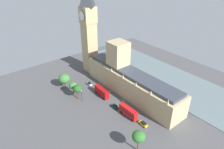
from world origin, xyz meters
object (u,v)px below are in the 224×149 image
at_px(plane_tree_far_end, 78,89).
at_px(plane_tree_trailing, 73,86).
at_px(double_decker_bus_leading, 102,92).
at_px(pedestrian_opposite_hall, 110,92).
at_px(plane_tree_midblock, 139,137).
at_px(double_decker_bus_by_river_gate, 128,112).
at_px(car_yellow_cab_under_trees, 143,124).
at_px(street_lamp_slot_12, 81,94).
at_px(parliament_building, 129,79).
at_px(car_dark_green_near_tower, 115,106).
at_px(street_lamp_slot_11, 75,88).
at_px(car_white_kerbside, 89,84).
at_px(clock_tower, 89,27).
at_px(pedestrian_corner, 123,101).
at_px(plane_tree_slot_10, 64,79).

distance_m(plane_tree_far_end, plane_tree_trailing, 4.85).
distance_m(double_decker_bus_leading, pedestrian_opposite_hall, 5.46).
height_order(pedestrian_opposite_hall, plane_tree_midblock, plane_tree_midblock).
xyz_separation_m(double_decker_bus_by_river_gate, plane_tree_trailing, (11.31, -32.00, 3.21)).
distance_m(car_yellow_cab_under_trees, street_lamp_slot_12, 35.62).
xyz_separation_m(parliament_building, car_dark_green_near_tower, (15.45, 6.66, -7.03)).
relative_size(double_decker_bus_by_river_gate, street_lamp_slot_11, 1.52).
bearing_deg(car_white_kerbside, double_decker_bus_by_river_gate, -87.97).
bearing_deg(pedestrian_opposite_hall, double_decker_bus_leading, 21.38).
height_order(parliament_building, car_white_kerbside, parliament_building).
bearing_deg(plane_tree_far_end, street_lamp_slot_12, 102.23).
bearing_deg(clock_tower, plane_tree_far_end, 44.81).
bearing_deg(double_decker_bus_by_river_gate, plane_tree_far_end, 111.97).
relative_size(clock_tower, car_white_kerbside, 12.78).
relative_size(parliament_building, double_decker_bus_leading, 5.99).
height_order(double_decker_bus_leading, street_lamp_slot_11, street_lamp_slot_11).
height_order(pedestrian_corner, street_lamp_slot_12, street_lamp_slot_12).
distance_m(car_white_kerbside, pedestrian_corner, 25.91).
relative_size(clock_tower, street_lamp_slot_11, 8.17).
bearing_deg(pedestrian_corner, double_decker_bus_leading, -168.59).
height_order(double_decker_bus_leading, plane_tree_far_end, plane_tree_far_end).
height_order(car_white_kerbside, pedestrian_opposite_hall, car_white_kerbside).
distance_m(car_white_kerbside, car_dark_green_near_tower, 26.32).
relative_size(double_decker_bus_by_river_gate, street_lamp_slot_12, 1.65).
bearing_deg(parliament_building, pedestrian_opposite_hall, -28.83).
bearing_deg(parliament_building, car_white_kerbside, -55.57).
xyz_separation_m(plane_tree_far_end, street_lamp_slot_11, (-0.60, -3.46, -1.52)).
relative_size(clock_tower, plane_tree_trailing, 7.27).
xyz_separation_m(car_dark_green_near_tower, pedestrian_opposite_hall, (-6.18, -11.76, -0.19)).
relative_size(double_decker_bus_leading, pedestrian_corner, 6.58).
bearing_deg(car_yellow_cab_under_trees, plane_tree_trailing, 109.21).
relative_size(car_dark_green_near_tower, street_lamp_slot_12, 0.66).
bearing_deg(pedestrian_corner, pedestrian_opposite_hall, 168.84).
distance_m(clock_tower, car_dark_green_near_tower, 52.60).
bearing_deg(plane_tree_midblock, car_yellow_cab_under_trees, -145.12).
relative_size(car_white_kerbside, pedestrian_opposite_hall, 2.85).
bearing_deg(car_yellow_cab_under_trees, pedestrian_opposite_hall, 84.57).
relative_size(parliament_building, pedestrian_opposite_hall, 40.76).
bearing_deg(street_lamp_slot_12, plane_tree_trailing, -85.49).
height_order(double_decker_bus_by_river_gate, pedestrian_corner, double_decker_bus_by_river_gate).
distance_m(double_decker_bus_leading, car_dark_green_near_tower, 12.89).
height_order(car_dark_green_near_tower, plane_tree_midblock, plane_tree_midblock).
height_order(double_decker_bus_leading, pedestrian_corner, double_decker_bus_leading).
height_order(plane_tree_far_end, street_lamp_slot_12, plane_tree_far_end).
bearing_deg(plane_tree_far_end, car_dark_green_near_tower, 119.20).
xyz_separation_m(parliament_building, plane_tree_trailing, (25.69, -16.48, -2.07)).
height_order(double_decker_bus_by_river_gate, plane_tree_far_end, plane_tree_far_end).
bearing_deg(car_dark_green_near_tower, plane_tree_midblock, -111.43).
height_order(car_white_kerbside, plane_tree_trailing, plane_tree_trailing).
relative_size(plane_tree_midblock, plane_tree_slot_10, 1.10).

